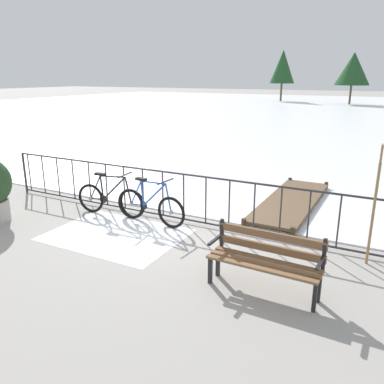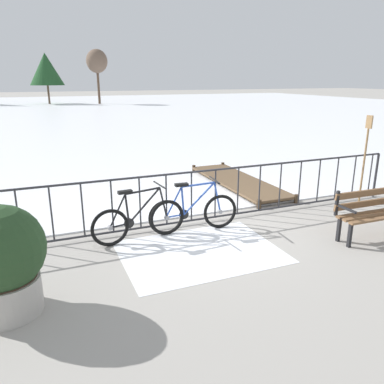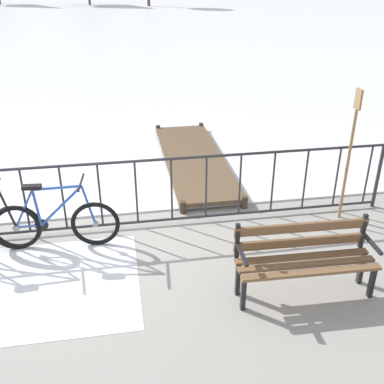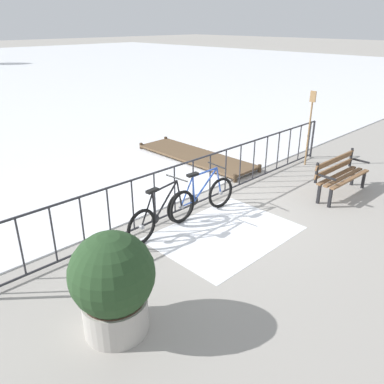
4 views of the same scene
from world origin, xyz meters
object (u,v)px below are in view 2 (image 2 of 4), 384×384
(bicycle_near_railing, at_px, (139,221))
(park_bench, at_px, (376,209))
(oar_upright, at_px, (365,154))
(planter_with_shrub, at_px, (1,259))
(bicycle_second, at_px, (194,212))

(bicycle_near_railing, xyz_separation_m, park_bench, (3.96, -1.43, 0.14))
(bicycle_near_railing, relative_size, park_bench, 1.06)
(park_bench, xyz_separation_m, oar_upright, (1.25, 1.56, 0.63))
(bicycle_near_railing, xyz_separation_m, planter_with_shrub, (-2.05, -1.49, 0.35))
(park_bench, bearing_deg, oar_upright, 51.22)
(bicycle_second, xyz_separation_m, planter_with_shrub, (-3.08, -1.51, 0.35))
(bicycle_second, height_order, oar_upright, oar_upright)
(planter_with_shrub, bearing_deg, park_bench, 0.55)
(bicycle_second, bearing_deg, planter_with_shrub, -153.98)
(planter_with_shrub, bearing_deg, bicycle_near_railing, 36.00)
(oar_upright, bearing_deg, bicycle_second, -178.53)
(park_bench, bearing_deg, bicycle_near_railing, 160.15)
(planter_with_shrub, relative_size, oar_upright, 0.69)
(bicycle_second, xyz_separation_m, oar_upright, (4.17, 0.11, 0.77))
(bicycle_near_railing, relative_size, planter_with_shrub, 1.25)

